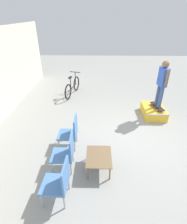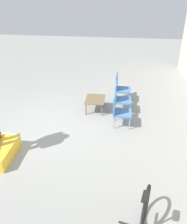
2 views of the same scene
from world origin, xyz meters
TOP-DOWN VIEW (x-y plane):
  - ground_plane at (0.00, 0.00)m, footprint 24.00×24.00m
  - skate_ramp_box at (1.40, -0.91)m, footprint 1.10×0.75m
  - skateboard_on_ramp at (1.33, -0.99)m, footprint 0.78×0.38m
  - person_skater at (1.33, -0.99)m, footprint 0.56×0.25m
  - coffee_table at (-1.26, 1.15)m, footprint 0.77×0.61m
  - patio_chair_left at (-2.09, 1.92)m, footprint 0.55×0.55m
  - patio_chair_center at (-1.26, 1.92)m, footprint 0.53×0.53m
  - patio_chair_right at (-0.44, 1.92)m, footprint 0.53×0.53m
  - bicycle at (3.26, 2.37)m, footprint 1.74×0.59m

SIDE VIEW (x-z plane):
  - ground_plane at x=0.00m, z-range 0.00..0.00m
  - skate_ramp_box at x=1.40m, z-range -0.01..0.35m
  - coffee_table at x=-1.26m, z-range 0.15..0.55m
  - bicycle at x=3.26m, z-range -0.11..0.86m
  - skateboard_on_ramp at x=1.33m, z-range 0.38..0.45m
  - patio_chair_left at x=-2.09m, z-range 0.03..1.01m
  - patio_chair_center at x=-1.26m, z-range 0.03..1.01m
  - patio_chair_right at x=-0.44m, z-range 0.03..1.01m
  - person_skater at x=1.33m, z-range 0.57..2.20m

